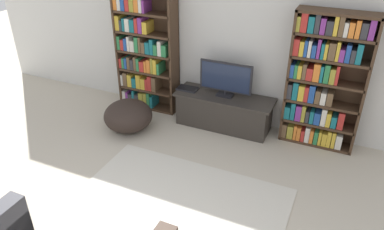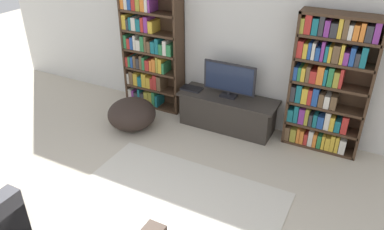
% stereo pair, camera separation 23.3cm
% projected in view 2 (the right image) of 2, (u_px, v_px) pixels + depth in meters
% --- Properties ---
extents(wall_back, '(8.80, 0.06, 2.60)m').
position_uv_depth(wall_back, '(232.00, 39.00, 5.48)').
color(wall_back, silver).
rests_on(wall_back, ground_plane).
extents(bookshelf_left, '(1.01, 0.30, 1.90)m').
position_uv_depth(bookshelf_left, '(150.00, 52.00, 6.05)').
color(bookshelf_left, '#422D1E').
rests_on(bookshelf_left, ground_plane).
extents(bookshelf_right, '(1.01, 0.30, 1.90)m').
position_uv_depth(bookshelf_right, '(327.00, 84.00, 4.93)').
color(bookshelf_right, '#422D1E').
rests_on(bookshelf_right, ground_plane).
extents(tv_stand, '(1.49, 0.51, 0.52)m').
position_uv_depth(tv_stand, '(227.00, 112.00, 5.70)').
color(tv_stand, '#332D28').
rests_on(tv_stand, ground_plane).
extents(television, '(0.80, 0.16, 0.53)m').
position_uv_depth(television, '(229.00, 79.00, 5.45)').
color(television, black).
rests_on(television, tv_stand).
extents(laptop, '(0.32, 0.20, 0.03)m').
position_uv_depth(laptop, '(192.00, 88.00, 5.80)').
color(laptop, '#28282D').
rests_on(laptop, tv_stand).
extents(area_rug, '(2.41, 1.94, 0.02)m').
position_uv_depth(area_rug, '(167.00, 213.00, 4.19)').
color(area_rug, beige).
rests_on(area_rug, ground_plane).
extents(beanbag_ottoman, '(0.73, 0.73, 0.46)m').
position_uv_depth(beanbag_ottoman, '(132.00, 114.00, 5.71)').
color(beanbag_ottoman, '#2D231E').
rests_on(beanbag_ottoman, ground_plane).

